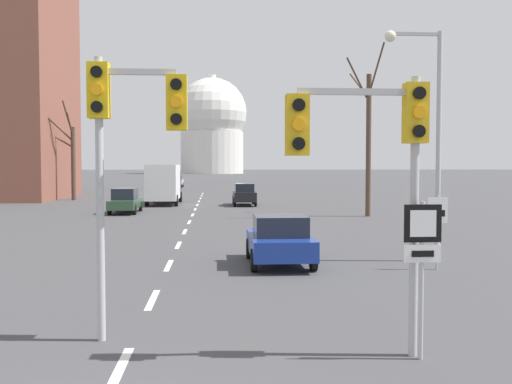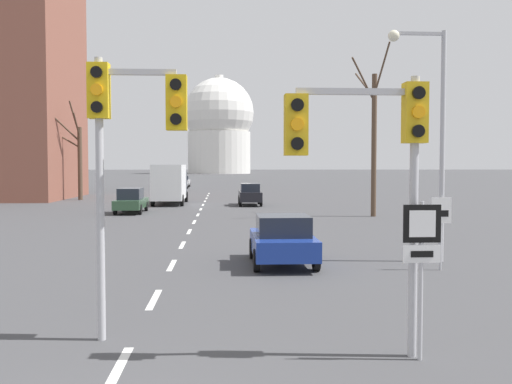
# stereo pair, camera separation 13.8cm
# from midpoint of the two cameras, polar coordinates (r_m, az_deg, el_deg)

# --- Properties ---
(lane_stripe_0) EXTENTS (0.16, 2.00, 0.01)m
(lane_stripe_0) POSITION_cam_midpoint_polar(r_m,az_deg,el_deg) (9.31, -13.18, -16.81)
(lane_stripe_0) COLOR silver
(lane_stripe_0) RESTS_ON ground_plane
(lane_stripe_1) EXTENTS (0.16, 2.00, 0.01)m
(lane_stripe_1) POSITION_cam_midpoint_polar(r_m,az_deg,el_deg) (13.59, -9.86, -10.52)
(lane_stripe_1) COLOR silver
(lane_stripe_1) RESTS_ON ground_plane
(lane_stripe_2) EXTENTS (0.16, 2.00, 0.01)m
(lane_stripe_2) POSITION_cam_midpoint_polar(r_m,az_deg,el_deg) (17.98, -8.20, -7.26)
(lane_stripe_2) COLOR silver
(lane_stripe_2) RESTS_ON ground_plane
(lane_stripe_3) EXTENTS (0.16, 2.00, 0.01)m
(lane_stripe_3) POSITION_cam_midpoint_polar(r_m,az_deg,el_deg) (22.41, -7.21, -5.27)
(lane_stripe_3) COLOR silver
(lane_stripe_3) RESTS_ON ground_plane
(lane_stripe_4) EXTENTS (0.16, 2.00, 0.01)m
(lane_stripe_4) POSITION_cam_midpoint_polar(r_m,az_deg,el_deg) (26.86, -6.55, -3.95)
(lane_stripe_4) COLOR silver
(lane_stripe_4) RESTS_ON ground_plane
(lane_stripe_5) EXTENTS (0.16, 2.00, 0.01)m
(lane_stripe_5) POSITION_cam_midpoint_polar(r_m,az_deg,el_deg) (31.33, -6.08, -3.00)
(lane_stripe_5) COLOR silver
(lane_stripe_5) RESTS_ON ground_plane
(lane_stripe_6) EXTENTS (0.16, 2.00, 0.01)m
(lane_stripe_6) POSITION_cam_midpoint_polar(r_m,az_deg,el_deg) (35.81, -5.72, -2.28)
(lane_stripe_6) COLOR silver
(lane_stripe_6) RESTS_ON ground_plane
(lane_stripe_7) EXTENTS (0.16, 2.00, 0.01)m
(lane_stripe_7) POSITION_cam_midpoint_polar(r_m,az_deg,el_deg) (40.29, -5.45, -1.73)
(lane_stripe_7) COLOR silver
(lane_stripe_7) RESTS_ON ground_plane
(lane_stripe_8) EXTENTS (0.16, 2.00, 0.01)m
(lane_stripe_8) POSITION_cam_midpoint_polar(r_m,az_deg,el_deg) (44.77, -5.23, -1.29)
(lane_stripe_8) COLOR silver
(lane_stripe_8) RESTS_ON ground_plane
(lane_stripe_9) EXTENTS (0.16, 2.00, 0.01)m
(lane_stripe_9) POSITION_cam_midpoint_polar(r_m,az_deg,el_deg) (49.26, -5.05, -0.92)
(lane_stripe_9) COLOR silver
(lane_stripe_9) RESTS_ON ground_plane
(lane_stripe_10) EXTENTS (0.16, 2.00, 0.01)m
(lane_stripe_10) POSITION_cam_midpoint_polar(r_m,az_deg,el_deg) (53.75, -4.90, -0.62)
(lane_stripe_10) COLOR silver
(lane_stripe_10) RESTS_ON ground_plane
(lane_stripe_11) EXTENTS (0.16, 2.00, 0.01)m
(lane_stripe_11) POSITION_cam_midpoint_polar(r_m,az_deg,el_deg) (58.24, -4.78, -0.37)
(lane_stripe_11) COLOR silver
(lane_stripe_11) RESTS_ON ground_plane
(lane_stripe_12) EXTENTS (0.16, 2.00, 0.01)m
(lane_stripe_12) POSITION_cam_midpoint_polar(r_m,az_deg,el_deg) (62.74, -4.67, -0.15)
(lane_stripe_12) COLOR silver
(lane_stripe_12) RESTS_ON ground_plane
(traffic_signal_near_right) EXTENTS (2.27, 0.34, 4.51)m
(traffic_signal_near_right) POSITION_cam_midpoint_polar(r_m,az_deg,el_deg) (9.27, 11.97, 4.59)
(traffic_signal_near_right) COLOR #B2B2B7
(traffic_signal_near_right) RESTS_ON ground_plane
(traffic_signal_centre_tall) EXTENTS (1.71, 0.34, 4.98)m
(traffic_signal_centre_tall) POSITION_cam_midpoint_polar(r_m,az_deg,el_deg) (10.27, -12.47, 6.32)
(traffic_signal_centre_tall) COLOR #B2B2B7
(traffic_signal_centre_tall) RESTS_ON ground_plane
(route_sign_post) EXTENTS (0.60, 0.08, 2.53)m
(route_sign_post) POSITION_cam_midpoint_polar(r_m,az_deg,el_deg) (9.42, 16.63, -5.80)
(route_sign_post) COLOR #B2B2B7
(route_sign_post) RESTS_ON ground_plane
(speed_limit_sign) EXTENTS (0.60, 0.08, 2.21)m
(speed_limit_sign) POSITION_cam_midpoint_polar(r_m,az_deg,el_deg) (17.68, 18.24, -2.68)
(speed_limit_sign) COLOR #B2B2B7
(speed_limit_sign) RESTS_ON ground_plane
(street_lamp_right) EXTENTS (1.88, 0.36, 7.36)m
(street_lamp_right) POSITION_cam_midpoint_polar(r_m,az_deg,el_deg) (19.14, 17.39, 6.94)
(street_lamp_right) COLOR #B2B2B7
(street_lamp_right) RESTS_ON ground_plane
(sedan_near_left) EXTENTS (1.94, 4.57, 1.51)m
(sedan_near_left) POSITION_cam_midpoint_polar(r_m,az_deg,el_deg) (74.36, -7.58, 0.87)
(sedan_near_left) COLOR #B7B7BC
(sedan_near_left) RESTS_ON ground_plane
(sedan_near_right) EXTENTS (1.74, 4.38, 1.70)m
(sedan_near_right) POSITION_cam_midpoint_polar(r_m,az_deg,el_deg) (44.01, -0.52, -0.22)
(sedan_near_right) COLOR black
(sedan_near_right) RESTS_ON ground_plane
(sedan_mid_centre) EXTENTS (1.93, 3.84, 1.56)m
(sedan_mid_centre) POSITION_cam_midpoint_polar(r_m,az_deg,el_deg) (17.82, 2.88, -4.75)
(sedan_mid_centre) COLOR navy
(sedan_mid_centre) RESTS_ON ground_plane
(sedan_far_left) EXTENTS (1.72, 4.25, 1.60)m
(sedan_far_left) POSITION_cam_midpoint_polar(r_m,az_deg,el_deg) (81.58, -7.21, 1.06)
(sedan_far_left) COLOR silver
(sedan_far_left) RESTS_ON ground_plane
(sedan_far_right) EXTENTS (1.73, 4.59, 1.62)m
(sedan_far_right) POSITION_cam_midpoint_polar(r_m,az_deg,el_deg) (37.88, -12.28, -0.84)
(sedan_far_right) COLOR #2D4C33
(sedan_far_right) RESTS_ON ground_plane
(delivery_truck) EXTENTS (2.44, 7.20, 3.14)m
(delivery_truck) POSITION_cam_midpoint_polar(r_m,az_deg,el_deg) (45.77, -8.51, 0.91)
(delivery_truck) COLOR #333842
(delivery_truck) RESTS_ON ground_plane
(bare_tree_left_near) EXTENTS (2.98, 2.56, 8.67)m
(bare_tree_left_near) POSITION_cam_midpoint_polar(r_m,az_deg,el_deg) (53.20, -17.30, 3.39)
(bare_tree_left_near) COLOR brown
(bare_tree_left_near) RESTS_ON ground_plane
(bare_tree_right_near) EXTENTS (2.32, 4.44, 10.19)m
(bare_tree_right_near) POSITION_cam_midpoint_polar(r_m,az_deg,el_deg) (35.19, 11.77, 5.36)
(bare_tree_right_near) COLOR brown
(bare_tree_right_near) RESTS_ON ground_plane
(capitol_dome) EXTENTS (25.93, 25.93, 36.63)m
(capitol_dome) POSITION_cam_midpoint_polar(r_m,az_deg,el_deg) (214.63, -3.69, 6.62)
(capitol_dome) COLOR silver
(capitol_dome) RESTS_ON ground_plane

